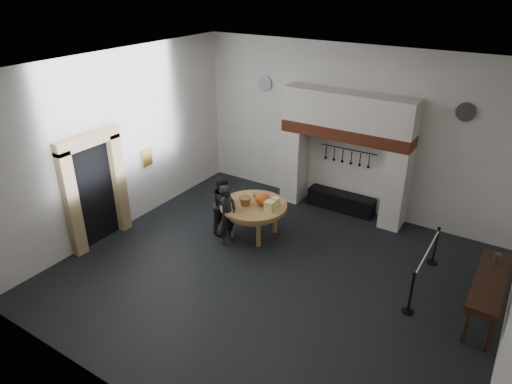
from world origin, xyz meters
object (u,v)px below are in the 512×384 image
Objects in this scene: visitor_near at (228,215)px; visitor_far at (224,205)px; barrier_post_far at (435,246)px; work_table at (254,206)px; side_table at (491,280)px; iron_range at (341,201)px; barrier_post_near at (411,294)px.

visitor_near is 0.57m from visitor_far.
barrier_post_far is at bearing -80.63° from visitor_far.
visitor_near is (-0.34, -0.64, -0.06)m from work_table.
visitor_near reaches higher than side_table.
work_table is at bearing -164.39° from barrier_post_far.
visitor_far reaches higher than work_table.
visitor_near is (-1.68, -3.12, 0.53)m from iron_range.
side_table is 2.44× the size of barrier_post_far.
barrier_post_near is at bearing -11.22° from work_table.
iron_range is 2.11× the size of barrier_post_near.
barrier_post_near reaches higher than work_table.
barrier_post_near is 1.00× the size of barrier_post_far.
visitor_near is at bearing -141.59° from visitor_far.
barrier_post_near is at bearing -49.27° from iron_range.
visitor_far is at bearing 173.15° from barrier_post_near.
iron_range is 1.24× the size of visitor_far.
side_table is at bearing 27.88° from barrier_post_near.
iron_range is at bearing 61.64° from work_table.
visitor_far reaches higher than barrier_post_far.
barrier_post_far is (-1.25, 1.34, -0.42)m from side_table.
iron_range is 0.86× the size of side_table.
barrier_post_far reaches higher than work_table.
iron_range is at bearing 147.16° from side_table.
work_table is 1.87× the size of barrier_post_near.
side_table is 1.88m from barrier_post_far.
side_table is at bearing -1.77° from work_table.
work_table is at bearing -31.38° from visitor_near.
side_table is at bearing -88.75° from visitor_near.
visitor_near is 4.54m from barrier_post_near.
visitor_far is at bearing -179.35° from side_table.
visitor_near is 1.73× the size of barrier_post_near.
visitor_far is 1.70× the size of barrier_post_far.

